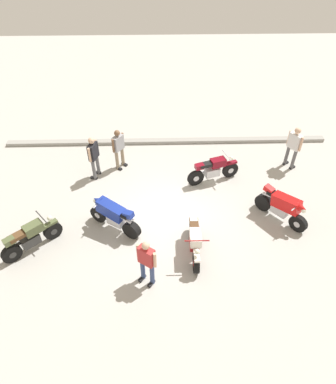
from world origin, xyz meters
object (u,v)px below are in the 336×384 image
at_px(motorcycle_cream_vintage, 195,241).
at_px(motorcycle_maroon_cruiser, 213,170).
at_px(motorcycle_olive_vintage, 31,238).
at_px(person_in_red_shirt, 147,260).
at_px(person_in_gray_shirt, 119,147).
at_px(person_in_black_shirt, 94,155).
at_px(motorcycle_blue_sportbike, 114,215).
at_px(person_in_white_shirt, 294,145).
at_px(motorcycle_red_sportbike, 283,206).

bearing_deg(motorcycle_cream_vintage, motorcycle_maroon_cruiser, 164.06).
distance_m(motorcycle_olive_vintage, motorcycle_cream_vintage, 4.96).
bearing_deg(person_in_red_shirt, person_in_gray_shirt, -133.32).
bearing_deg(person_in_black_shirt, motorcycle_olive_vintage, 84.75).
relative_size(motorcycle_blue_sportbike, person_in_gray_shirt, 1.04).
bearing_deg(person_in_white_shirt, person_in_gray_shirt, 147.54).
bearing_deg(motorcycle_maroon_cruiser, person_in_red_shirt, -136.62).
xyz_separation_m(motorcycle_olive_vintage, person_in_white_shirt, (9.13, 3.99, 0.55)).
bearing_deg(motorcycle_cream_vintage, person_in_red_shirt, -53.72).
xyz_separation_m(motorcycle_red_sportbike, motorcycle_olive_vintage, (-7.96, -1.05, -0.11)).
bearing_deg(motorcycle_olive_vintage, person_in_black_shirt, 25.88).
bearing_deg(motorcycle_maroon_cruiser, motorcycle_cream_vintage, -124.46).
bearing_deg(motorcycle_red_sportbike, motorcycle_olive_vintage, -122.84).
bearing_deg(motorcycle_red_sportbike, person_in_gray_shirt, -159.43).
bearing_deg(person_in_gray_shirt, person_in_black_shirt, -109.13).
xyz_separation_m(motorcycle_blue_sportbike, person_in_red_shirt, (1.11, -2.05, 0.33)).
bearing_deg(motorcycle_blue_sportbike, motorcycle_olive_vintage, 50.81).
height_order(motorcycle_red_sportbike, person_in_black_shirt, person_in_black_shirt).
bearing_deg(motorcycle_olive_vintage, person_in_white_shirt, -17.82).
distance_m(person_in_red_shirt, person_in_gray_shirt, 5.56).
relative_size(motorcycle_maroon_cruiser, motorcycle_cream_vintage, 1.04).
xyz_separation_m(motorcycle_maroon_cruiser, person_in_gray_shirt, (-3.59, 0.98, 0.44)).
height_order(person_in_gray_shirt, person_in_white_shirt, person_in_white_shirt).
height_order(person_in_red_shirt, person_in_gray_shirt, person_in_gray_shirt).
xyz_separation_m(motorcycle_cream_vintage, person_in_gray_shirt, (-2.60, 4.41, 0.47)).
bearing_deg(motorcycle_cream_vintage, person_in_black_shirt, -137.40).
height_order(motorcycle_red_sportbike, motorcycle_maroon_cruiser, motorcycle_red_sportbike).
relative_size(motorcycle_blue_sportbike, person_in_white_shirt, 0.98).
distance_m(motorcycle_cream_vintage, person_in_black_shirt, 5.18).
relative_size(motorcycle_blue_sportbike, motorcycle_cream_vintage, 0.89).
distance_m(motorcycle_red_sportbike, person_in_white_shirt, 3.20).
relative_size(motorcycle_blue_sportbike, motorcycle_red_sportbike, 1.08).
relative_size(motorcycle_olive_vintage, person_in_white_shirt, 0.88).
relative_size(motorcycle_olive_vintage, motorcycle_maroon_cruiser, 0.78).
distance_m(motorcycle_blue_sportbike, person_in_white_shirt, 7.43).
bearing_deg(person_in_gray_shirt, person_in_white_shirt, 34.73).
xyz_separation_m(motorcycle_maroon_cruiser, person_in_red_shirt, (-2.40, -4.45, 0.40)).
bearing_deg(person_in_white_shirt, motorcycle_red_sportbike, -142.70).
bearing_deg(motorcycle_blue_sportbike, person_in_black_shirt, -38.16).
bearing_deg(motorcycle_blue_sportbike, motorcycle_red_sportbike, -144.38).
bearing_deg(motorcycle_red_sportbike, motorcycle_maroon_cruiser, -177.06).
xyz_separation_m(person_in_black_shirt, person_in_white_shirt, (7.64, 0.43, 0.02)).
relative_size(motorcycle_blue_sportbike, motorcycle_maroon_cruiser, 0.86).
distance_m(motorcycle_olive_vintage, person_in_white_shirt, 9.98).
xyz_separation_m(motorcycle_blue_sportbike, motorcycle_maroon_cruiser, (3.51, 2.40, -0.07)).
bearing_deg(motorcycle_cream_vintage, motorcycle_blue_sportbike, -112.05).
relative_size(person_in_red_shirt, person_in_black_shirt, 0.93).
distance_m(motorcycle_cream_vintage, person_in_red_shirt, 1.79).
bearing_deg(motorcycle_maroon_cruiser, person_in_white_shirt, -3.98).
height_order(motorcycle_olive_vintage, motorcycle_maroon_cruiser, motorcycle_maroon_cruiser).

